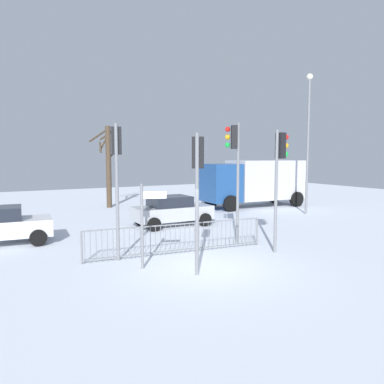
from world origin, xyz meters
The scene contains 11 objects.
ground_plane centered at (0.00, 0.00, 0.00)m, with size 60.00×60.00×0.00m, color silver.
traffic_light_rear_left centered at (3.23, 0.45, 3.18)m, with size 0.57×0.33×4.34m.
traffic_light_foreground_left centered at (-0.52, -0.29, 2.99)m, with size 0.45×0.48×4.08m.
traffic_light_foreground_right centered at (2.62, 2.33, 3.44)m, with size 0.52×0.41×4.69m.
traffic_light_mid_right centered at (-2.07, 2.32, 3.28)m, with size 0.38×0.54×4.47m.
direction_sign_post centered at (-1.69, 0.91, 1.47)m, with size 0.74×0.34×2.61m.
pedestrian_guard_railing centered at (-0.02, 1.98, 0.55)m, with size 6.57×0.74×1.07m.
car_silver_trailing centered at (2.14, 6.86, 0.77)m, with size 3.82×1.95×1.47m.
delivery_truck centered at (10.06, 10.44, 1.74)m, with size 7.15×2.99×3.10m.
street_lamp centered at (10.77, 6.45, 4.85)m, with size 0.36×0.36×8.11m.
bare_tree_left centered at (1.40, 14.88, 2.91)m, with size 1.84×1.61×5.36m.
Camera 1 is at (-5.94, -9.68, 3.45)m, focal length 35.48 mm.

